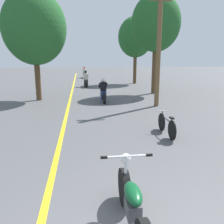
% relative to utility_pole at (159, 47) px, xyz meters
% --- Properties ---
extents(lane_stripe_center, '(0.14, 48.00, 0.01)m').
position_rel_utility_pole_xyz_m(lane_stripe_center, '(-4.64, 3.04, -3.01)').
color(lane_stripe_center, yellow).
rests_on(lane_stripe_center, ground).
extents(utility_pole, '(1.10, 0.24, 5.85)m').
position_rel_utility_pole_xyz_m(utility_pole, '(0.00, 0.00, 0.00)').
color(utility_pole, brown).
rests_on(utility_pole, ground).
extents(roadside_tree_right_near, '(3.34, 3.00, 6.72)m').
position_rel_utility_pole_xyz_m(roadside_tree_right_near, '(1.20, 4.41, 1.76)').
color(roadside_tree_right_near, '#513A23').
rests_on(roadside_tree_right_near, ground).
extents(roadside_tree_right_far, '(3.32, 2.99, 6.32)m').
position_rel_utility_pole_xyz_m(roadside_tree_right_far, '(1.34, 11.08, 1.37)').
color(roadside_tree_right_far, '#513A23').
rests_on(roadside_tree_right_far, ground).
extents(roadside_tree_left, '(3.62, 3.26, 6.25)m').
position_rel_utility_pole_xyz_m(roadside_tree_left, '(-6.48, 2.66, 1.13)').
color(roadside_tree_left, '#513A23').
rests_on(roadside_tree_left, ground).
extents(motorcycle_foreground, '(0.85, 2.02, 1.00)m').
position_rel_utility_pole_xyz_m(motorcycle_foreground, '(-3.25, -8.93, -2.60)').
color(motorcycle_foreground, black).
rests_on(motorcycle_foreground, ground).
extents(motorcycle_rider_lead, '(0.50, 1.99, 1.39)m').
position_rel_utility_pole_xyz_m(motorcycle_rider_lead, '(-2.68, 1.64, -2.48)').
color(motorcycle_rider_lead, black).
rests_on(motorcycle_rider_lead, ground).
extents(motorcycle_rider_mid, '(0.50, 2.10, 1.42)m').
position_rel_utility_pole_xyz_m(motorcycle_rider_mid, '(-3.50, 8.90, -2.48)').
color(motorcycle_rider_mid, black).
rests_on(motorcycle_rider_mid, ground).
extents(motorcycle_rider_far, '(0.50, 2.19, 1.39)m').
position_rel_utility_pole_xyz_m(motorcycle_rider_far, '(-3.47, 18.05, -2.49)').
color(motorcycle_rider_far, black).
rests_on(motorcycle_rider_far, ground).
extents(bicycle_parked, '(0.44, 1.61, 0.74)m').
position_rel_utility_pole_xyz_m(bicycle_parked, '(-1.18, -4.74, -2.67)').
color(bicycle_parked, black).
rests_on(bicycle_parked, ground).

